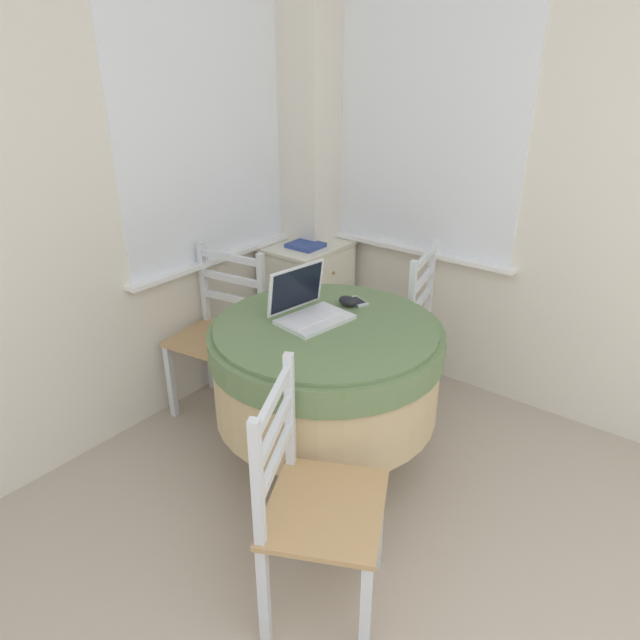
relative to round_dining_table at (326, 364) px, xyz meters
name	(u,v)px	position (x,y,z in m)	size (l,w,h in m)	color
corner_room_shell	(350,196)	(0.14, -0.01, 0.72)	(4.64, 4.73, 2.55)	silver
round_dining_table	(326,364)	(0.00, 0.00, 0.00)	(1.02, 1.02, 0.75)	#4C3D2D
laptop	(308,308)	(0.00, 0.10, 0.24)	(0.34, 0.29, 0.23)	silver
computer_mouse	(348,301)	(0.22, 0.04, 0.21)	(0.06, 0.09, 0.05)	black
cell_phone	(357,301)	(0.28, 0.03, 0.20)	(0.10, 0.13, 0.01)	#B2B7BC
dining_chair_near_back_window	(221,335)	(0.06, 0.75, -0.12)	(0.44, 0.49, 0.90)	tan
dining_chair_near_right_window	(397,325)	(0.75, 0.08, -0.12)	(0.51, 0.47, 0.90)	tan
dining_chair_camera_near	(313,504)	(-0.61, -0.41, -0.12)	(0.56, 0.54, 0.90)	tan
corner_cabinet	(308,301)	(0.83, 0.78, -0.18)	(0.52, 0.41, 0.75)	silver
book_on_cabinet	(306,245)	(0.78, 0.75, 0.20)	(0.17, 0.19, 0.02)	#33478C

